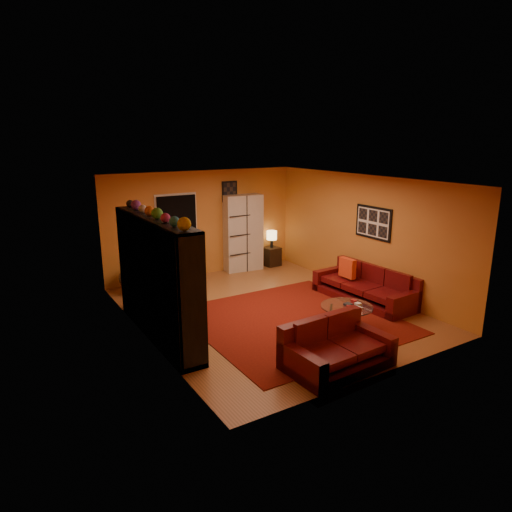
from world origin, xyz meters
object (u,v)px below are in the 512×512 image
bowl_chair (137,278)px  tv (161,282)px  side_table (272,256)px  table_lamp (272,236)px  coffee_table (347,309)px  sofa (367,287)px  entertainment_unit (157,278)px  loveseat (334,348)px  storage_cabinet (243,233)px

bowl_chair → tv: bearing=-97.3°
tv → side_table: 5.01m
table_lamp → bowl_chair: bearing=-176.4°
coffee_table → side_table: bearing=74.1°
sofa → coffee_table: sofa is taller
entertainment_unit → tv: bearing=-38.7°
tv → sofa: bearing=-97.1°
loveseat → storage_cabinet: (1.41, 5.21, 0.70)m
entertainment_unit → storage_cabinet: (3.30, 2.80, -0.07)m
bowl_chair → side_table: bearing=3.6°
tv → side_table: bearing=-55.9°
storage_cabinet → bowl_chair: size_ratio=2.54×
entertainment_unit → table_lamp: entertainment_unit is taller
coffee_table → table_lamp: 4.48m
entertainment_unit → tv: size_ratio=3.21×
bowl_chair → loveseat: bearing=-72.9°
sofa → side_table: bearing=91.7°
side_table → table_lamp: (0.00, 0.00, 0.57)m
side_table → entertainment_unit: bearing=-146.6°
sofa → coffee_table: bearing=-149.6°
coffee_table → bowl_chair: bowl_chair is taller
sofa → storage_cabinet: size_ratio=1.18×
tv → table_lamp: bearing=-55.9°
loveseat → table_lamp: 5.66m
loveseat → coffee_table: size_ratio=1.77×
bowl_chair → coffee_table: bearing=-57.8°
tv → sofa: size_ratio=0.40×
loveseat → storage_cabinet: bearing=-17.7°
coffee_table → bowl_chair: size_ratio=1.19×
side_table → table_lamp: 0.57m
tv → entertainment_unit: bearing=51.3°
loveseat → side_table: loveseat is taller
tv → sofa: (4.36, -0.54, -0.71)m
storage_cabinet → tv: bearing=-133.3°
loveseat → bowl_chair: 5.14m
sofa → table_lamp: table_lamp is taller
tv → coffee_table: 3.30m
loveseat → bowl_chair: bearing=14.5°
loveseat → side_table: bearing=-26.4°
tv → loveseat: (1.84, -2.37, -0.71)m
coffee_table → storage_cabinet: storage_cabinet is taller
side_table → table_lamp: bearing=90.0°
entertainment_unit → coffee_table: 3.37m
entertainment_unit → sofa: entertainment_unit is taller
loveseat → storage_cabinet: size_ratio=0.83×
table_lamp → side_table: bearing=-90.0°
tv → storage_cabinet: storage_cabinet is taller
loveseat → storage_cabinet: 5.45m
tv → loveseat: bearing=-142.3°
entertainment_unit → loveseat: (1.89, -2.41, -0.77)m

